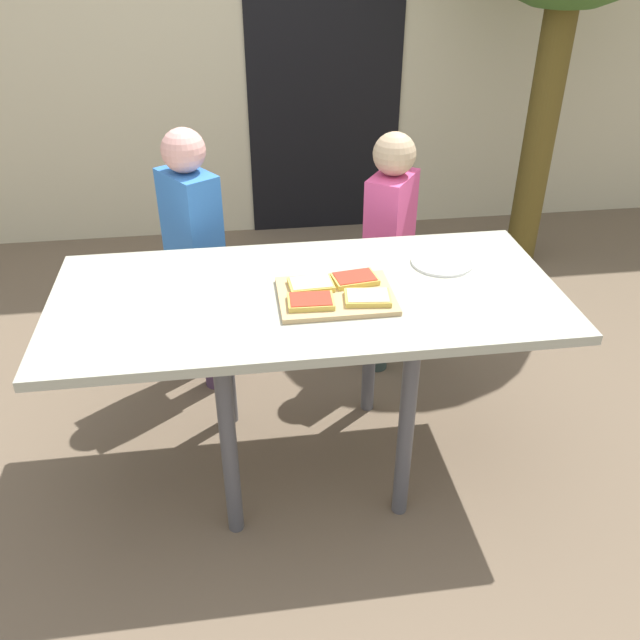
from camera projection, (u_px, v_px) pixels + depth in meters
name	position (u px, v px, depth m)	size (l,w,h in m)	color
ground_plane	(309.00, 460.00, 2.46)	(16.00, 16.00, 0.00)	brown
house_door	(325.00, 63.00, 3.77)	(0.90, 0.02, 2.00)	black
dining_table	(307.00, 312.00, 2.12)	(1.59, 0.73, 0.72)	#A7A894
cutting_board	(336.00, 296.00, 2.05)	(0.35, 0.27, 0.02)	tan
pizza_slice_near_right	(368.00, 298.00, 2.00)	(0.15, 0.11, 0.02)	gold
pizza_slice_far_left	(311.00, 284.00, 2.07)	(0.14, 0.10, 0.02)	gold
pizza_slice_near_left	(311.00, 301.00, 1.98)	(0.14, 0.10, 0.02)	gold
pizza_slice_far_right	(355.00, 279.00, 2.10)	(0.15, 0.11, 0.02)	gold
plate_white_right	(442.00, 262.00, 2.25)	(0.21, 0.21, 0.01)	white
child_left	(194.00, 248.00, 2.58)	(0.25, 0.28, 1.09)	#47314A
child_right	(389.00, 240.00, 2.71)	(0.25, 0.28, 1.03)	#2C3C36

